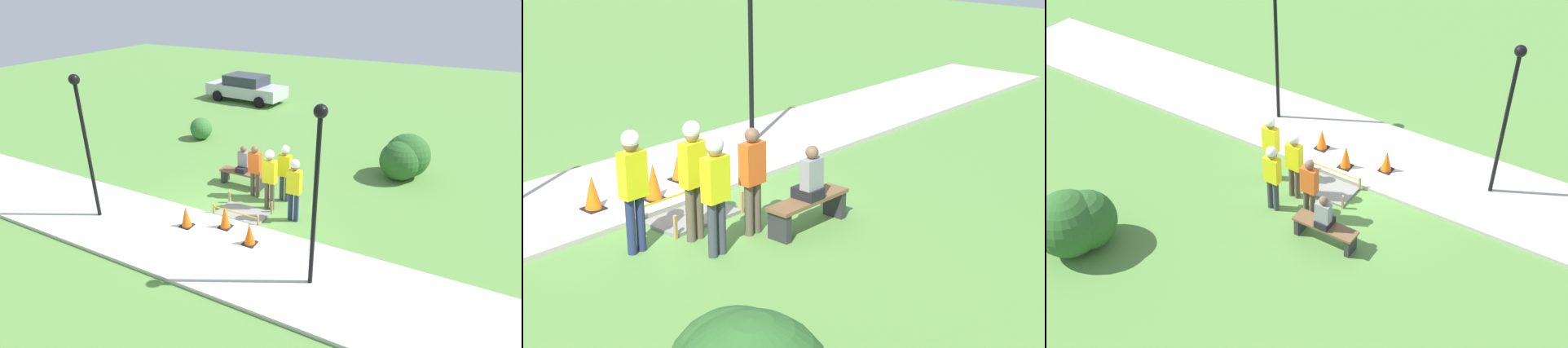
{
  "view_description": "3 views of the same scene",
  "coord_description": "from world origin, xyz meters",
  "views": [
    {
      "loc": [
        5.66,
        -8.58,
        6.17
      ],
      "look_at": [
        0.54,
        1.25,
        1.07
      ],
      "focal_mm": 28.0,
      "sensor_mm": 36.0,
      "label": 1
    },
    {
      "loc": [
        8.54,
        9.88,
        5.01
      ],
      "look_at": [
        -0.19,
        2.1,
        1.02
      ],
      "focal_mm": 55.0,
      "sensor_mm": 36.0,
      "label": 2
    },
    {
      "loc": [
        -6.36,
        11.88,
        10.7
      ],
      "look_at": [
        0.3,
        1.48,
        1.14
      ],
      "focal_mm": 45.0,
      "sensor_mm": 36.0,
      "label": 3
    }
  ],
  "objects": [
    {
      "name": "traffic_cone_sidewalk_edge",
      "position": [
        1.31,
        -0.87,
        0.39
      ],
      "size": [
        0.34,
        0.34,
        0.6
      ],
      "color": "black",
      "rests_on": "sidewalk"
    },
    {
      "name": "ground_plane",
      "position": [
        0.0,
        0.0,
        0.0
      ],
      "size": [
        60.0,
        60.0,
        0.0
      ],
      "primitive_type": "plane",
      "color": "#5B8E42"
    },
    {
      "name": "traffic_cone_near_patch",
      "position": [
        -0.66,
        -0.92,
        0.4
      ],
      "size": [
        0.34,
        0.34,
        0.61
      ],
      "color": "black",
      "rests_on": "sidewalk"
    },
    {
      "name": "sidewalk",
      "position": [
        0.0,
        -1.48,
        0.05
      ],
      "size": [
        28.0,
        2.97,
        0.1
      ],
      "color": "#BCB7AD",
      "rests_on": "ground_plane"
    },
    {
      "name": "worker_supervisor",
      "position": [
        1.05,
        1.87,
        1.13
      ],
      "size": [
        0.4,
        0.27,
        1.87
      ],
      "color": "#383D47",
      "rests_on": "ground_plane"
    },
    {
      "name": "bystander_in_orange_shirt",
      "position": [
        0.1,
        1.7,
        0.99
      ],
      "size": [
        0.4,
        0.23,
        1.74
      ],
      "color": "brown",
      "rests_on": "ground_plane"
    },
    {
      "name": "worker_assistant",
      "position": [
        0.87,
        1.18,
        1.17
      ],
      "size": [
        0.4,
        0.28,
        1.92
      ],
      "color": "brown",
      "rests_on": "ground_plane"
    },
    {
      "name": "traffic_cone_far_patch",
      "position": [
        0.33,
        -0.48,
        0.43
      ],
      "size": [
        0.34,
        0.34,
        0.66
      ],
      "color": "black",
      "rests_on": "sidewalk"
    },
    {
      "name": "worker_trainee",
      "position": [
        1.78,
        0.89,
        1.16
      ],
      "size": [
        0.4,
        0.28,
        1.91
      ],
      "color": "navy",
      "rests_on": "ground_plane"
    },
    {
      "name": "lamppost_far",
      "position": [
        -3.31,
        -1.6,
        2.76
      ],
      "size": [
        0.28,
        0.28,
        4.09
      ],
      "color": "black",
      "rests_on": "sidewalk"
    },
    {
      "name": "park_bench",
      "position": [
        -0.66,
        2.2,
        0.36
      ],
      "size": [
        1.57,
        0.44,
        0.52
      ],
      "color": "#2D2D33",
      "rests_on": "ground_plane"
    },
    {
      "name": "person_seated_on_bench",
      "position": [
        -0.65,
        2.25,
        0.87
      ],
      "size": [
        0.36,
        0.44,
        0.89
      ],
      "color": "black",
      "rests_on": "park_bench"
    },
    {
      "name": "wet_concrete_patch",
      "position": [
        0.33,
        0.5,
        0.04
      ],
      "size": [
        1.53,
        0.93,
        0.39
      ],
      "color": "gray",
      "rests_on": "ground_plane"
    }
  ]
}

